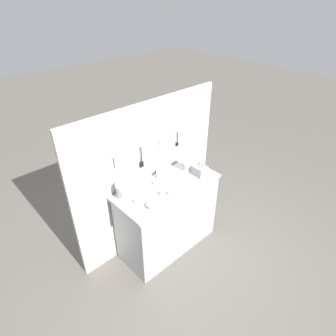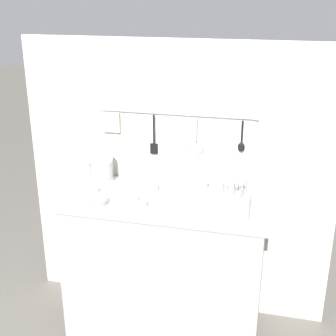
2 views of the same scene
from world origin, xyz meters
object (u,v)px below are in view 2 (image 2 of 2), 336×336
at_px(steel_mixing_bowl, 99,201).
at_px(cup_front_right, 143,205).
at_px(bowl_stack_wide_centre, 233,189).
at_px(bowl_stack_nested_right, 101,169).
at_px(plate_stack, 189,187).
at_px(cup_edge_far, 155,188).
at_px(cup_edge_near, 135,199).
at_px(cutlery_caddy, 237,205).
at_px(cup_front_left, 95,189).

relative_size(steel_mixing_bowl, cup_front_right, 2.22).
relative_size(bowl_stack_wide_centre, steel_mixing_bowl, 1.36).
relative_size(bowl_stack_nested_right, cup_front_right, 3.47).
height_order(plate_stack, cup_edge_far, plate_stack).
distance_m(plate_stack, steel_mixing_bowl, 0.57).
distance_m(bowl_stack_nested_right, cup_front_right, 0.51).
distance_m(bowl_stack_wide_centre, cup_edge_near, 0.59).
xyz_separation_m(bowl_stack_wide_centre, cup_edge_far, (-0.49, 0.01, -0.05)).
xyz_separation_m(cutlery_caddy, cup_edge_far, (-0.54, 0.20, -0.04)).
bearing_deg(cup_front_left, cutlery_caddy, -5.74).
height_order(cutlery_caddy, cup_edge_far, cutlery_caddy).
height_order(cup_front_left, cup_front_right, same).
bearing_deg(cup_edge_far, cup_edge_near, -111.03).
bearing_deg(bowl_stack_wide_centre, steel_mixing_bowl, -162.88).
relative_size(cup_edge_far, cup_edge_near, 1.00).
relative_size(cup_edge_far, cup_front_left, 1.00).
bearing_deg(steel_mixing_bowl, cup_edge_far, 42.01).
distance_m(bowl_stack_wide_centre, cup_edge_far, 0.49).
distance_m(bowl_stack_wide_centre, cup_front_left, 0.85).
bearing_deg(plate_stack, cup_edge_near, -139.86).
bearing_deg(cup_edge_near, cup_edge_far, 68.97).
relative_size(bowl_stack_nested_right, bowl_stack_wide_centre, 1.15).
height_order(steel_mixing_bowl, cup_edge_near, cup_edge_near).
bearing_deg(cup_front_left, bowl_stack_wide_centre, 6.54).
distance_m(plate_stack, cutlery_caddy, 0.41).
bearing_deg(steel_mixing_bowl, bowl_stack_nested_right, 108.54).
bearing_deg(cup_front_left, bowl_stack_nested_right, 98.59).
distance_m(cutlery_caddy, cup_front_right, 0.54).
bearing_deg(bowl_stack_nested_right, cup_front_left, -81.41).
distance_m(bowl_stack_wide_centre, cup_front_right, 0.55).
xyz_separation_m(bowl_stack_nested_right, cutlery_caddy, (0.92, -0.29, -0.02)).
xyz_separation_m(bowl_stack_wide_centre, cup_front_left, (-0.85, -0.10, -0.05)).
xyz_separation_m(bowl_stack_wide_centre, cutlery_caddy, (0.05, -0.19, -0.01)).
distance_m(plate_stack, cup_edge_far, 0.21).
bearing_deg(plate_stack, cup_edge_far, -167.00).
height_order(cutlery_caddy, cup_edge_near, cutlery_caddy).
xyz_separation_m(cup_edge_far, cup_front_right, (-0.00, -0.25, 0.00)).
relative_size(plate_stack, cup_edge_far, 4.88).
xyz_separation_m(steel_mixing_bowl, cup_edge_far, (0.28, 0.25, 0.01)).
relative_size(bowl_stack_nested_right, cutlery_caddy, 0.64).
xyz_separation_m(steel_mixing_bowl, cup_front_right, (0.27, -0.00, 0.01)).
bearing_deg(cutlery_caddy, cup_front_right, -174.85).
relative_size(bowl_stack_wide_centre, cup_front_left, 3.01).
distance_m(cup_front_left, cup_front_right, 0.38).
bearing_deg(bowl_stack_wide_centre, cup_front_right, -154.43).
bearing_deg(cup_front_left, steel_mixing_bowl, -59.16).
xyz_separation_m(bowl_stack_nested_right, cup_front_right, (0.38, -0.33, -0.06)).
distance_m(cutlery_caddy, cup_edge_far, 0.57).
distance_m(steel_mixing_bowl, cup_edge_near, 0.21).
bearing_deg(cutlery_caddy, plate_stack, 142.95).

